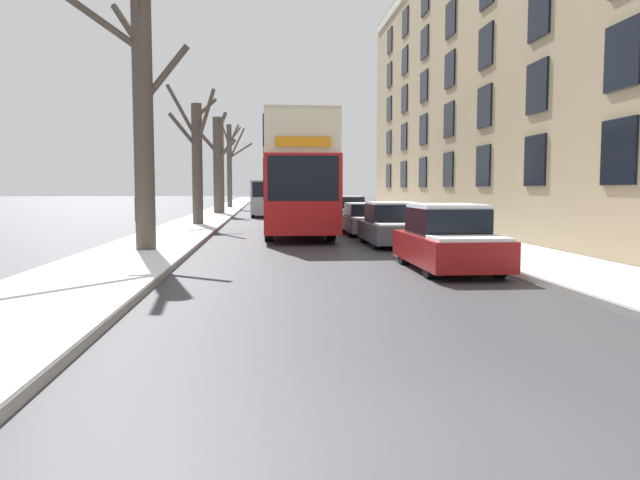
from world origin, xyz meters
name	(u,v)px	position (x,y,z in m)	size (l,w,h in m)	color
ground_plane	(497,460)	(0.00, 0.00, 0.00)	(320.00, 320.00, 0.00)	#38383D
sidewalk_left	(226,208)	(-5.06, 53.00, 0.08)	(2.84, 130.00, 0.16)	gray
sidewalk_right	(337,208)	(5.06, 53.00, 0.08)	(2.84, 130.00, 0.16)	gray
terrace_facade_right	(575,68)	(10.97, 20.65, 6.72)	(9.10, 40.12, 13.43)	tan
bare_tree_left_0	(140,107)	(-4.95, 13.70, 4.10)	(4.04, 2.69, 8.05)	#4C4238
bare_tree_left_1	(197,157)	(-4.84, 26.69, 3.37)	(2.70, 2.86, 7.00)	#4C4238
bare_tree_left_2	(219,164)	(-4.76, 40.22, 3.58)	(2.68, 2.56, 7.07)	#4C4238
bare_tree_left_3	(230,162)	(-4.75, 54.69, 4.32)	(3.13, 2.58, 8.34)	#4C4238
double_decker_bus	(295,171)	(-0.34, 21.16, 2.55)	(2.57, 10.37, 4.51)	red
parked_car_0	(448,240)	(2.56, 9.79, 0.68)	(1.70, 4.06, 1.50)	maroon
parked_car_1	(393,226)	(2.56, 15.95, 0.65)	(1.73, 3.94, 1.42)	#474C56
parked_car_2	(367,220)	(2.56, 20.98, 0.60)	(1.85, 4.31, 1.28)	slate
parked_car_3	(348,212)	(2.56, 27.02, 0.68)	(1.69, 4.02, 1.49)	#9EA3AD
oncoming_van	(267,197)	(-1.45, 37.73, 1.29)	(2.04, 5.11, 2.39)	#9EA3AD
pedestrian_left_sidewalk	(142,216)	(-5.40, 15.79, 1.00)	(0.40, 0.40, 1.82)	black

